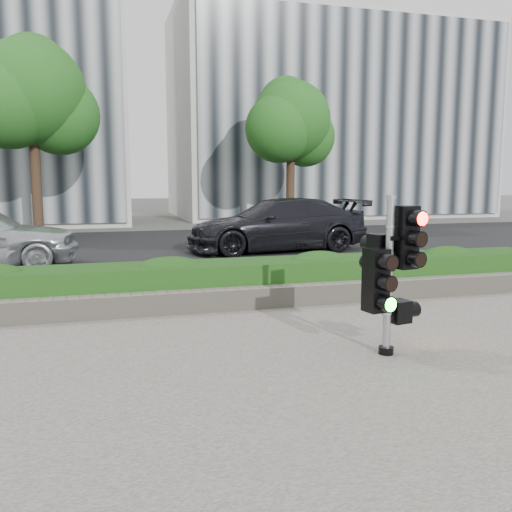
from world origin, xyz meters
name	(u,v)px	position (x,y,z in m)	size (l,w,h in m)	color
ground	(286,343)	(0.00, 0.00, 0.00)	(120.00, 120.00, 0.00)	#51514C
sidewalk	(379,424)	(0.00, -2.50, 0.01)	(16.00, 11.00, 0.03)	#9E9389
road	(180,249)	(0.00, 10.00, 0.01)	(60.00, 13.00, 0.02)	black
curb	(231,291)	(0.00, 3.15, 0.06)	(60.00, 0.25, 0.12)	gray
stone_wall	(248,298)	(0.00, 1.90, 0.20)	(12.00, 0.32, 0.34)	gray
hedge	(239,281)	(0.00, 2.55, 0.37)	(12.00, 1.00, 0.68)	#317423
building_right	(324,116)	(11.00, 25.00, 6.00)	(18.00, 10.00, 12.00)	#B7B7B2
tree_left	(31,96)	(-4.52, 14.56, 5.04)	(4.61, 4.03, 7.34)	black
tree_right	(290,124)	(5.48, 15.55, 4.48)	(4.10, 3.58, 6.53)	black
traffic_signal	(389,267)	(1.01, -0.81, 1.09)	(0.69, 0.55, 1.91)	black
car_dark	(277,225)	(2.74, 8.82, 0.80)	(2.19, 5.40, 1.57)	black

